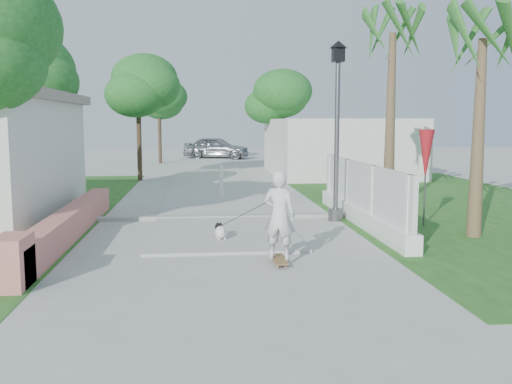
{
  "coord_description": "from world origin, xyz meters",
  "views": [
    {
      "loc": [
        -0.52,
        -8.41,
        2.49
      ],
      "look_at": [
        0.6,
        2.7,
        1.1
      ],
      "focal_mm": 40.0,
      "sensor_mm": 36.0,
      "label": 1
    }
  ],
  "objects": [
    {
      "name": "ground",
      "position": [
        0.0,
        0.0,
        0.0
      ],
      "size": [
        90.0,
        90.0,
        0.0
      ],
      "primitive_type": "plane",
      "color": "#B7B7B2",
      "rests_on": "ground"
    },
    {
      "name": "path_strip",
      "position": [
        0.0,
        20.0,
        0.03
      ],
      "size": [
        3.2,
        36.0,
        0.06
      ],
      "primitive_type": "cube",
      "color": "#B7B7B2",
      "rests_on": "ground"
    },
    {
      "name": "curb",
      "position": [
        0.0,
        6.0,
        0.05
      ],
      "size": [
        6.5,
        0.25,
        0.1
      ],
      "primitive_type": "cube",
      "color": "#999993",
      "rests_on": "ground"
    },
    {
      "name": "grass_right",
      "position": [
        7.0,
        8.0,
        0.01
      ],
      "size": [
        8.0,
        20.0,
        0.01
      ],
      "primitive_type": "cube",
      "color": "#22551A",
      "rests_on": "ground"
    },
    {
      "name": "pink_wall",
      "position": [
        -3.3,
        3.55,
        0.31
      ],
      "size": [
        0.45,
        8.2,
        0.8
      ],
      "color": "tan",
      "rests_on": "ground"
    },
    {
      "name": "lattice_fence",
      "position": [
        3.4,
        5.0,
        0.54
      ],
      "size": [
        0.35,
        7.0,
        1.5
      ],
      "color": "white",
      "rests_on": "ground"
    },
    {
      "name": "building_right",
      "position": [
        6.0,
        18.0,
        1.3
      ],
      "size": [
        6.0,
        8.0,
        2.6
      ],
      "primitive_type": "cube",
      "color": "silver",
      "rests_on": "ground"
    },
    {
      "name": "street_lamp",
      "position": [
        2.9,
        5.5,
        2.43
      ],
      "size": [
        0.44,
        0.44,
        4.44
      ],
      "color": "#59595E",
      "rests_on": "ground"
    },
    {
      "name": "bollard",
      "position": [
        0.2,
        10.0,
        0.58
      ],
      "size": [
        0.14,
        0.14,
        1.09
      ],
      "color": "white",
      "rests_on": "ground"
    },
    {
      "name": "patio_umbrella",
      "position": [
        4.8,
        4.5,
        1.69
      ],
      "size": [
        0.36,
        0.36,
        2.3
      ],
      "color": "#59595E",
      "rests_on": "ground"
    },
    {
      "name": "tree_left_mid",
      "position": [
        -5.48,
        8.48,
        3.5
      ],
      "size": [
        3.2,
        3.2,
        4.85
      ],
      "color": "#4C3826",
      "rests_on": "ground"
    },
    {
      "name": "tree_path_left",
      "position": [
        -2.98,
        15.98,
        3.82
      ],
      "size": [
        3.4,
        3.4,
        5.23
      ],
      "color": "#4C3826",
      "rests_on": "ground"
    },
    {
      "name": "tree_path_right",
      "position": [
        3.22,
        19.98,
        3.49
      ],
      "size": [
        3.0,
        3.0,
        4.79
      ],
      "color": "#4C3826",
      "rests_on": "ground"
    },
    {
      "name": "tree_path_far",
      "position": [
        -2.78,
        25.98,
        3.82
      ],
      "size": [
        3.2,
        3.2,
        5.17
      ],
      "color": "#4C3826",
      "rests_on": "ground"
    },
    {
      "name": "palm_far",
      "position": [
        4.6,
        6.5,
        4.48
      ],
      "size": [
        1.8,
        1.8,
        5.3
      ],
      "color": "brown",
      "rests_on": "ground"
    },
    {
      "name": "palm_near",
      "position": [
        5.4,
        3.2,
        3.95
      ],
      "size": [
        1.8,
        1.8,
        4.7
      ],
      "color": "brown",
      "rests_on": "ground"
    },
    {
      "name": "skateboarder",
      "position": [
        0.4,
        2.14,
        0.72
      ],
      "size": [
        1.27,
        2.6,
        1.65
      ],
      "rotation": [
        0.0,
        0.0,
        2.72
      ],
      "color": "olive",
      "rests_on": "ground"
    },
    {
      "name": "dog",
      "position": [
        -0.08,
        3.28,
        0.21
      ],
      "size": [
        0.32,
        0.56,
        0.38
      ],
      "rotation": [
        0.0,
        0.0,
        0.19
      ],
      "color": "white",
      "rests_on": "ground"
    },
    {
      "name": "parked_car",
      "position": [
        0.69,
        29.75,
        0.74
      ],
      "size": [
        4.62,
        2.71,
        1.48
      ],
      "primitive_type": "imported",
      "rotation": [
        0.0,
        0.0,
        1.33
      ],
      "color": "#ABADB2",
      "rests_on": "ground"
    }
  ]
}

